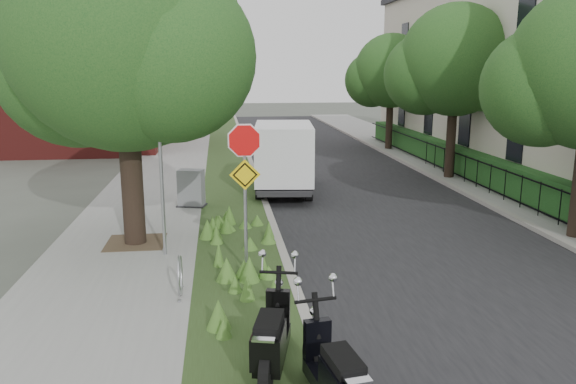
{
  "coord_description": "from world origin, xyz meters",
  "views": [
    {
      "loc": [
        -1.9,
        -10.69,
        4.3
      ],
      "look_at": [
        -0.25,
        2.73,
        1.3
      ],
      "focal_mm": 35.0,
      "sensor_mm": 36.0,
      "label": 1
    }
  ],
  "objects_px": {
    "scooter_near": "(271,345)",
    "scooter_far": "(337,384)",
    "utility_cabinet": "(191,189)",
    "box_truck": "(284,154)",
    "sign_assembly": "(245,167)"
  },
  "relations": [
    {
      "from": "scooter_far",
      "to": "box_truck",
      "type": "bearing_deg",
      "value": 86.24
    },
    {
      "from": "scooter_far",
      "to": "utility_cabinet",
      "type": "distance_m",
      "value": 11.34
    },
    {
      "from": "box_truck",
      "to": "scooter_far",
      "type": "bearing_deg",
      "value": -93.76
    },
    {
      "from": "scooter_near",
      "to": "utility_cabinet",
      "type": "distance_m",
      "value": 10.16
    },
    {
      "from": "box_truck",
      "to": "sign_assembly",
      "type": "bearing_deg",
      "value": -102.2
    },
    {
      "from": "scooter_far",
      "to": "utility_cabinet",
      "type": "height_order",
      "value": "utility_cabinet"
    },
    {
      "from": "sign_assembly",
      "to": "scooter_near",
      "type": "bearing_deg",
      "value": -88.18
    },
    {
      "from": "scooter_near",
      "to": "utility_cabinet",
      "type": "xyz_separation_m",
      "value": [
        -1.53,
        10.05,
        0.09
      ]
    },
    {
      "from": "sign_assembly",
      "to": "utility_cabinet",
      "type": "height_order",
      "value": "sign_assembly"
    },
    {
      "from": "scooter_near",
      "to": "scooter_far",
      "type": "bearing_deg",
      "value": -56.9
    },
    {
      "from": "sign_assembly",
      "to": "scooter_far",
      "type": "xyz_separation_m",
      "value": [
        0.83,
        -5.29,
        -1.76
      ]
    },
    {
      "from": "sign_assembly",
      "to": "utility_cabinet",
      "type": "distance_m",
      "value": 6.22
    },
    {
      "from": "scooter_near",
      "to": "utility_cabinet",
      "type": "relative_size",
      "value": 1.69
    },
    {
      "from": "scooter_near",
      "to": "box_truck",
      "type": "distance_m",
      "value": 12.2
    },
    {
      "from": "scooter_far",
      "to": "box_truck",
      "type": "height_order",
      "value": "box_truck"
    }
  ]
}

